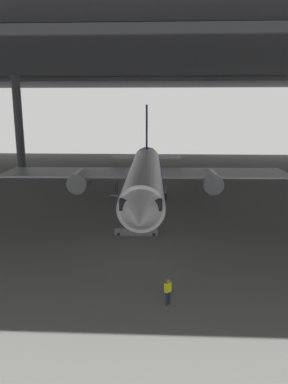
% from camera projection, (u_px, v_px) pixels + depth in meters
% --- Properties ---
extents(ground_plane, '(110.00, 110.00, 0.00)m').
position_uv_depth(ground_plane, '(145.00, 217.00, 38.29)').
color(ground_plane, gray).
extents(hangar_structure, '(121.00, 99.00, 17.89)m').
position_uv_depth(hangar_structure, '(149.00, 61.00, 47.84)').
color(hangar_structure, '#4C4F54').
rests_on(hangar_structure, ground_plane).
extents(airplane_main, '(36.13, 37.56, 11.73)m').
position_uv_depth(airplane_main, '(145.00, 175.00, 42.56)').
color(airplane_main, white).
rests_on(airplane_main, ground_plane).
extents(boarding_stairs, '(4.28, 1.59, 4.71)m').
position_uv_depth(boarding_stairs, '(136.00, 226.00, 33.04)').
color(boarding_stairs, slate).
rests_on(boarding_stairs, ground_plane).
extents(crew_worker_near_nose, '(0.44, 0.40, 1.63)m').
position_uv_depth(crew_worker_near_nose, '(168.00, 290.00, 20.87)').
color(crew_worker_near_nose, '#232838').
rests_on(crew_worker_near_nose, ground_plane).
extents(crew_worker_by_stairs, '(0.35, 0.51, 1.62)m').
position_uv_depth(crew_worker_by_stairs, '(135.00, 217.00, 34.91)').
color(crew_worker_by_stairs, '#232838').
rests_on(crew_worker_by_stairs, ground_plane).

